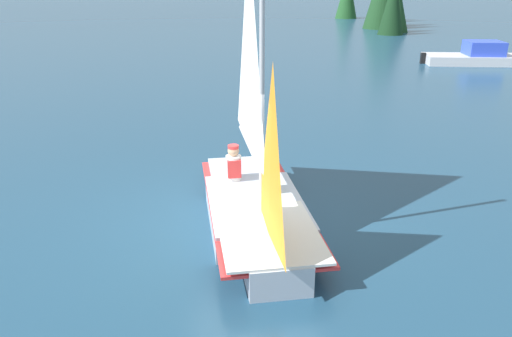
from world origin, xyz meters
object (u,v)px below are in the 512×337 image
at_px(sailboat_main, 255,189).
at_px(motorboat_distant, 477,56).
at_px(sailor_helm, 270,183).
at_px(sailor_crew, 234,171).

height_order(sailboat_main, motorboat_distant, sailboat_main).
relative_size(sailboat_main, motorboat_distant, 0.95).
bearing_deg(motorboat_distant, sailboat_main, -118.69).
xyz_separation_m(sailor_helm, motorboat_distant, (-17.17, 11.67, -0.23)).
xyz_separation_m(sailor_helm, sailor_crew, (-0.60, -0.67, 0.00)).
xyz_separation_m(sailboat_main, sailor_crew, (-0.93, -0.39, -0.03)).
height_order(sailor_helm, motorboat_distant, sailor_helm).
bearing_deg(sailor_helm, motorboat_distant, 138.72).
relative_size(sailboat_main, sailor_crew, 4.35).
distance_m(sailboat_main, sailor_helm, 0.43).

